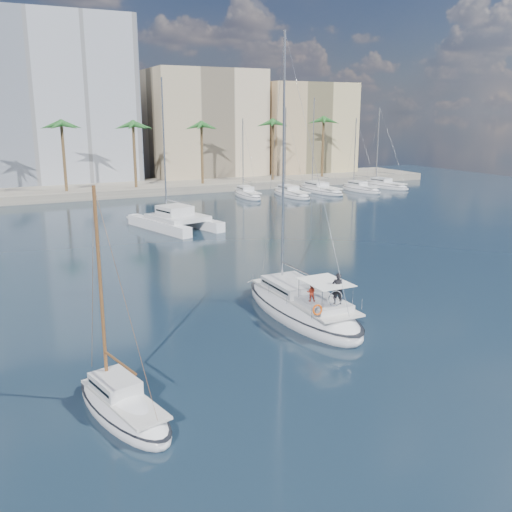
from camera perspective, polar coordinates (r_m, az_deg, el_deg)
ground at (r=37.21m, az=1.90°, el=-5.45°), size 160.00×160.00×0.00m
quay at (r=94.19m, az=-15.74°, el=6.37°), size 120.00×14.00×1.20m
building_modern at (r=104.09m, az=-24.19°, el=13.78°), size 42.00×16.00×28.00m
building_beige at (r=108.07m, az=-5.19°, el=12.77°), size 20.00×14.00×20.00m
building_tan_right at (r=114.99m, az=4.77°, el=12.36°), size 18.00×12.00×18.00m
palm_centre at (r=89.53m, az=-15.68°, el=12.23°), size 3.60×3.60×12.30m
palm_right at (r=101.43m, az=4.02°, el=12.87°), size 3.60×3.60×12.30m
main_sloop at (r=36.23m, az=4.56°, el=-5.12°), size 3.96×12.27×18.18m
small_sloop at (r=25.53m, az=-13.19°, el=-14.50°), size 3.78×7.43×10.22m
catamaran at (r=63.86m, az=-8.04°, el=3.76°), size 8.27×12.09×16.19m
seagull at (r=40.78m, az=-0.29°, el=-2.54°), size 0.96×0.41×0.18m
moored_yacht_a at (r=86.96m, az=-0.86°, el=5.89°), size 3.37×9.52×11.90m
moored_yacht_b at (r=88.15m, az=3.55°, el=5.98°), size 3.32×10.83×13.72m
moored_yacht_c at (r=93.16m, az=6.45°, el=6.36°), size 3.98×12.33×15.54m
moored_yacht_d at (r=95.16m, az=10.43°, el=6.37°), size 3.52×9.55×11.90m
moored_yacht_e at (r=100.66m, az=12.77°, el=6.67°), size 4.61×11.11×13.72m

